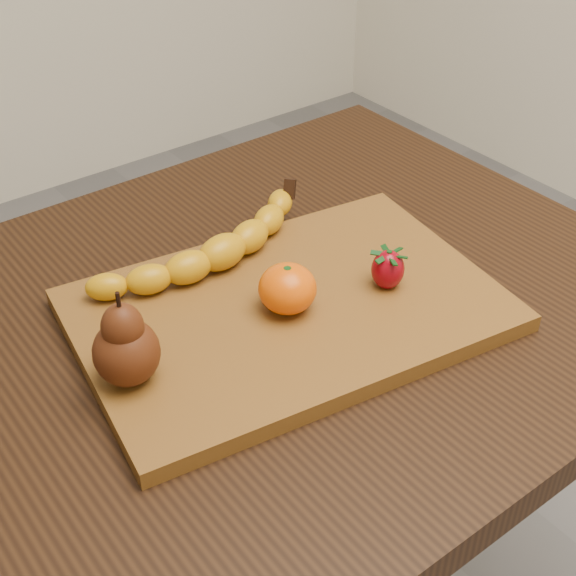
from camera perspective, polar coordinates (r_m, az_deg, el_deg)
table at (r=0.94m, az=-4.14°, el=-7.13°), size 1.00×0.70×0.76m
cutting_board at (r=0.87m, az=-0.00°, el=-1.58°), size 0.49×0.36×0.02m
banana at (r=0.92m, az=-4.70°, el=2.56°), size 0.26×0.10×0.04m
pear at (r=0.76m, az=-11.57°, el=-3.48°), size 0.08×0.08×0.10m
mandarin at (r=0.84m, az=-0.04°, el=-0.03°), size 0.08×0.08×0.05m
strawberry at (r=0.89m, az=7.12°, el=1.42°), size 0.04×0.04×0.05m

